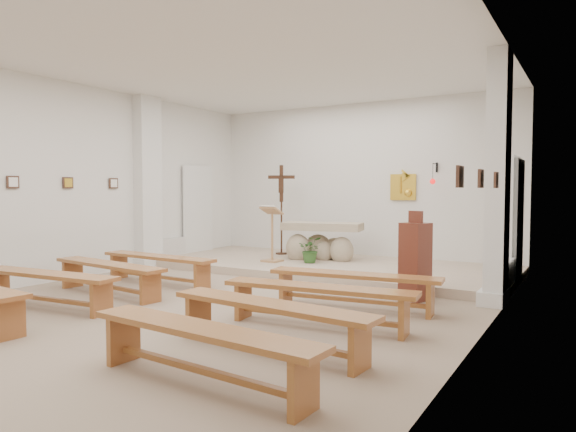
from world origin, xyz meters
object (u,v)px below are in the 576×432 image
Objects in this scene: lectern at (272,234)px; bench_right_second at (318,296)px; crucifix_stand at (281,203)px; bench_left_front at (158,262)px; altar at (321,244)px; bench_left_second at (108,271)px; bench_right_fourth at (201,341)px; bench_left_third at (46,281)px; bench_right_front at (354,282)px; donation_pedestal at (415,261)px; bench_right_third at (270,315)px.

lectern is 4.40m from bench_right_second.
crucifix_stand is 3.61m from bench_left_front.
altar is at bearing 66.92° from bench_left_front.
bench_left_second is (-0.32, -4.50, -0.94)m from crucifix_stand.
bench_right_fourth is (2.80, -5.44, -0.35)m from lectern.
bench_right_fourth is at bearing -82.84° from altar.
bench_left_third is (-0.79, -4.41, -0.35)m from lectern.
bench_right_second is at bearing 93.86° from bench_right_fourth.
bench_right_front is (3.27, -3.47, -0.94)m from crucifix_stand.
altar is 1.45m from crucifix_stand.
altar reaches higher than bench_right_second.
altar is 0.74× the size of bench_right_front.
bench_left_front and bench_left_third have the same top height.
altar reaches higher than bench_right_fourth.
donation_pedestal is 0.56× the size of bench_right_fourth.
bench_left_front is (-0.32, -3.47, -0.94)m from crucifix_stand.
donation_pedestal reaches higher than bench_right_front.
bench_left_front is 4.74m from bench_right_fourth.
bench_left_second is 1.00× the size of bench_left_third.
lectern is 3.67m from bench_right_front.
lectern is at bearing -141.08° from altar.
bench_left_third is (-0.00, -2.06, 0.00)m from bench_left_front.
altar reaches higher than bench_right_third.
lectern reaches higher than bench_right_second.
crucifix_stand is 4.59m from donation_pedestal.
bench_right_fourth is at bearing -82.34° from crucifix_stand.
bench_right_front is at bearing 83.52° from bench_right_second.
lectern is 0.49× the size of bench_right_fourth.
bench_right_third is (2.80, -4.41, -0.35)m from lectern.
donation_pedestal is (2.64, -2.17, 0.10)m from altar.
bench_right_front is 1.03m from bench_right_second.
bench_right_fourth is (0.00, -2.06, 0.00)m from bench_right_second.
bench_right_front is at bearing -65.53° from crucifix_stand.
crucifix_stand is at bearing 126.35° from bench_right_front.
donation_pedestal is 0.55× the size of bench_left_second.
bench_left_second is 1.03m from bench_left_third.
crucifix_stand is 0.86× the size of bench_right_third.
bench_left_third is (-3.59, -2.06, 0.00)m from bench_right_front.
donation_pedestal is 4.13m from bench_right_fourth.
bench_right_third is at bearing -53.41° from lectern.
crucifix_stand is 4.61m from bench_left_second.
bench_right_front is at bearing 1.86° from bench_left_front.
bench_left_second is at bearing -99.00° from lectern.
bench_right_front is 1.00× the size of bench_right_second.
bench_right_third is (3.27, -5.54, -0.94)m from crucifix_stand.
bench_left_second is 3.74m from bench_right_third.
bench_left_second is (-4.11, -2.03, -0.20)m from donation_pedestal.
donation_pedestal is at bearing 55.46° from bench_right_front.
lectern reaches higher than bench_left_third.
bench_left_third is 3.74m from bench_right_fourth.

